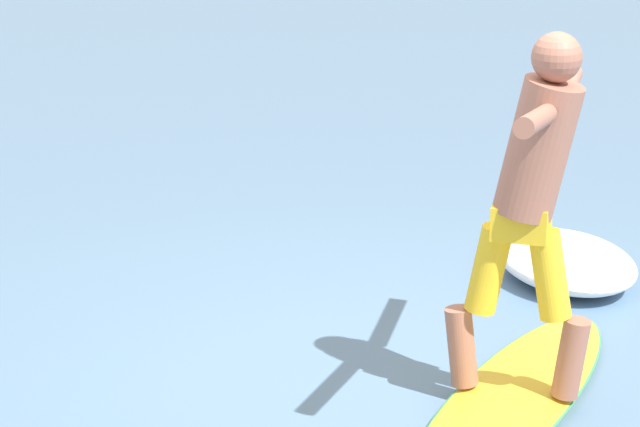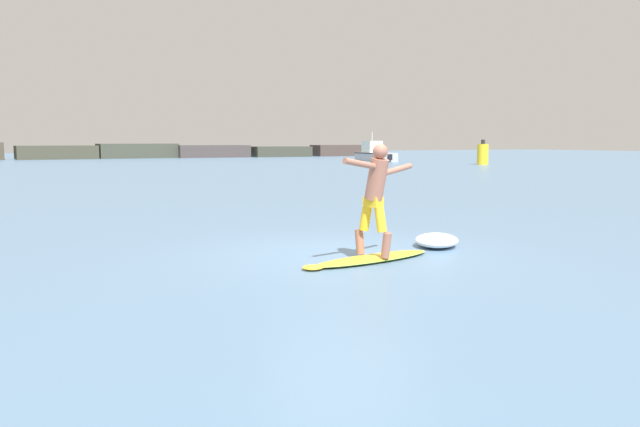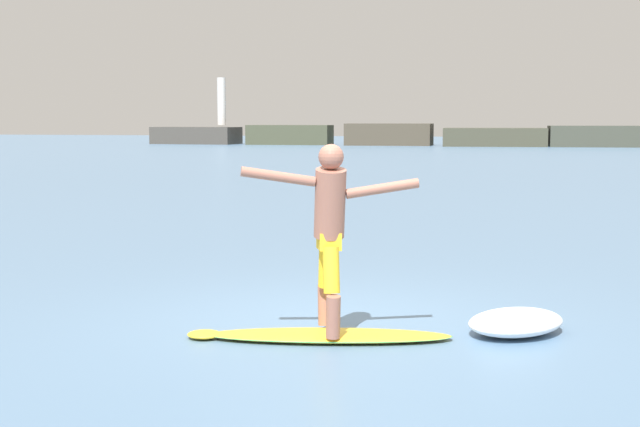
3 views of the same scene
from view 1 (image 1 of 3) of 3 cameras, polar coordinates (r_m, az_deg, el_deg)
The scene contains 4 objects.
ground_plane at distance 7.63m, azimuth 2.03°, elevation -6.11°, with size 200.00×200.00×0.00m, color slate.
surfboard at distance 7.32m, azimuth 7.19°, elevation -7.01°, with size 2.51×1.04×0.21m.
surfer at distance 6.98m, azimuth 8.06°, elevation 1.02°, with size 1.54×0.80×1.75m.
wave_foam_at_tail at distance 8.99m, azimuth 9.27°, elevation -1.79°, with size 1.23×1.30×0.23m.
Camera 1 is at (-5.64, -4.10, 3.10)m, focal length 85.00 mm.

